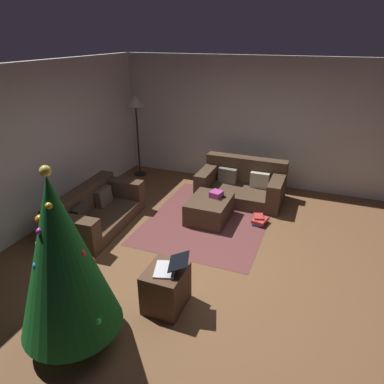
# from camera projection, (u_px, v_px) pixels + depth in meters

# --- Properties ---
(ground_plane) EXTENTS (6.40, 6.40, 0.00)m
(ground_plane) POSITION_uv_depth(u_px,v_px,m) (217.00, 262.00, 4.95)
(ground_plane) COLOR brown
(rear_partition) EXTENTS (6.40, 0.12, 2.60)m
(rear_partition) POSITION_uv_depth(u_px,v_px,m) (29.00, 150.00, 5.45)
(rear_partition) COLOR beige
(rear_partition) RESTS_ON ground_plane
(corner_partition) EXTENTS (0.12, 6.40, 2.60)m
(corner_partition) POSITION_uv_depth(u_px,v_px,m) (266.00, 124.00, 7.06)
(corner_partition) COLOR beige
(corner_partition) RESTS_ON ground_plane
(couch_left) EXTENTS (1.80, 0.98, 0.63)m
(couch_left) POSITION_uv_depth(u_px,v_px,m) (95.00, 211.00, 5.81)
(couch_left) COLOR #473323
(couch_left) RESTS_ON ground_plane
(couch_right) EXTENTS (0.98, 1.61, 0.75)m
(couch_right) POSITION_uv_depth(u_px,v_px,m) (242.00, 184.00, 6.80)
(couch_right) COLOR #473323
(couch_right) RESTS_ON ground_plane
(ottoman) EXTENTS (0.86, 0.67, 0.38)m
(ottoman) POSITION_uv_depth(u_px,v_px,m) (209.00, 209.00, 6.03)
(ottoman) COLOR #473323
(ottoman) RESTS_ON ground_plane
(gift_box) EXTENTS (0.24, 0.23, 0.10)m
(gift_box) POSITION_uv_depth(u_px,v_px,m) (216.00, 194.00, 6.01)
(gift_box) COLOR #B23F8C
(gift_box) RESTS_ON ottoman
(tv_remote) EXTENTS (0.05, 0.16, 0.02)m
(tv_remote) POSITION_uv_depth(u_px,v_px,m) (221.00, 196.00, 6.03)
(tv_remote) COLOR black
(tv_remote) RESTS_ON ottoman
(christmas_tree) EXTENTS (1.01, 1.01, 1.97)m
(christmas_tree) POSITION_uv_depth(u_px,v_px,m) (62.00, 257.00, 3.27)
(christmas_tree) COLOR brown
(christmas_tree) RESTS_ON ground_plane
(side_table) EXTENTS (0.52, 0.44, 0.51)m
(side_table) POSITION_uv_depth(u_px,v_px,m) (166.00, 288.00, 4.06)
(side_table) COLOR #4C3323
(side_table) RESTS_ON ground_plane
(laptop) EXTENTS (0.42, 0.46, 0.18)m
(laptop) POSITION_uv_depth(u_px,v_px,m) (170.00, 266.00, 3.93)
(laptop) COLOR silver
(laptop) RESTS_ON side_table
(book_stack) EXTENTS (0.33, 0.27, 0.13)m
(book_stack) POSITION_uv_depth(u_px,v_px,m) (259.00, 220.00, 5.93)
(book_stack) COLOR #2D5193
(book_stack) RESTS_ON ground_plane
(corner_lamp) EXTENTS (0.36, 0.36, 1.80)m
(corner_lamp) POSITION_uv_depth(u_px,v_px,m) (136.00, 107.00, 7.40)
(corner_lamp) COLOR black
(corner_lamp) RESTS_ON ground_plane
(area_rug) EXTENTS (2.60, 2.00, 0.01)m
(area_rug) POSITION_uv_depth(u_px,v_px,m) (209.00, 218.00, 6.11)
(area_rug) COLOR brown
(area_rug) RESTS_ON ground_plane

